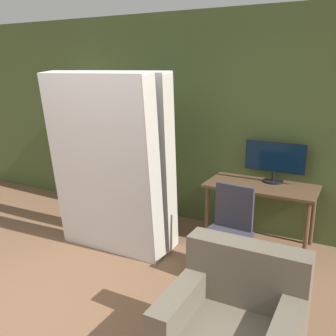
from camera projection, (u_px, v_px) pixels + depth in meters
ground_plane at (16, 330)px, 2.97m from camera, size 16.00×16.00×0.00m
wall_back at (174, 120)px, 4.99m from camera, size 8.00×0.06×2.70m
desk at (261, 193)px, 4.30m from camera, size 1.23×0.62×0.72m
monitor at (275, 159)px, 4.31m from camera, size 0.69×0.23×0.48m
office_chair at (227, 241)px, 3.68m from camera, size 0.52×0.52×0.91m
bookshelf at (88, 149)px, 5.61m from camera, size 0.62×0.30×1.77m
mattress_near at (104, 167)px, 3.98m from camera, size 1.26×0.44×1.99m
mattress_far at (123, 160)px, 4.27m from camera, size 1.26×0.38×1.99m
armchair at (234, 331)px, 2.49m from camera, size 0.85×0.80×0.85m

